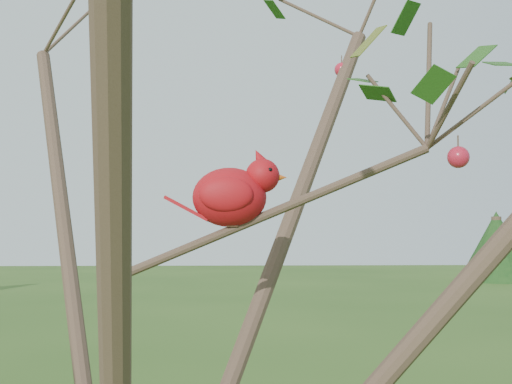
# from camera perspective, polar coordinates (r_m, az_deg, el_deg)

# --- Properties ---
(crabapple_tree) EXTENTS (2.35, 2.05, 2.95)m
(crabapple_tree) POSITION_cam_1_polar(r_m,az_deg,el_deg) (1.11, -10.39, 0.50)
(crabapple_tree) COLOR #3D2C21
(crabapple_tree) RESTS_ON ground
(cardinal) EXTENTS (0.23, 0.12, 0.16)m
(cardinal) POSITION_cam_1_polar(r_m,az_deg,el_deg) (1.21, -2.01, -0.19)
(cardinal) COLOR red
(cardinal) RESTS_ON ground
(distant_trees) EXTENTS (39.91, 10.47, 3.22)m
(distant_trees) POSITION_cam_1_polar(r_m,az_deg,el_deg) (23.05, -11.44, -4.99)
(distant_trees) COLOR #3D2C21
(distant_trees) RESTS_ON ground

